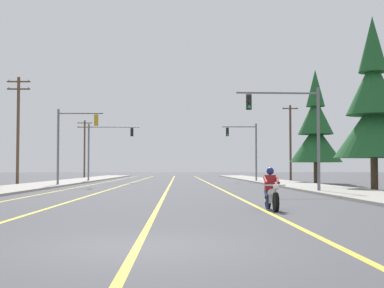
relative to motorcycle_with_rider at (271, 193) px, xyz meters
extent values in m
plane|color=#47474C|center=(-3.88, -8.94, -0.59)|extent=(400.00, 400.00, 0.00)
cube|color=yellow|center=(-3.93, 36.06, -0.58)|extent=(0.16, 100.00, 0.01)
cube|color=yellow|center=(-7.83, 36.06, -0.58)|extent=(0.16, 100.00, 0.01)
cube|color=yellow|center=(-0.27, 36.06, -0.58)|extent=(0.16, 100.00, 0.01)
cube|color=yellow|center=(-10.74, 36.06, -0.58)|extent=(0.16, 100.00, 0.01)
cube|color=#9E998E|center=(6.56, 31.06, -0.52)|extent=(4.40, 110.00, 0.14)
cube|color=#9E998E|center=(-14.33, 31.06, -0.52)|extent=(4.40, 110.00, 0.14)
cylinder|color=black|center=(0.01, -0.82, -0.27)|extent=(0.13, 0.64, 0.64)
cylinder|color=black|center=(-0.01, 0.73, -0.27)|extent=(0.13, 0.64, 0.64)
cylinder|color=silver|center=(0.01, -0.72, 0.05)|extent=(0.07, 0.33, 0.68)
sphere|color=white|center=(0.01, -0.87, 0.23)|extent=(0.20, 0.20, 0.20)
cylinder|color=silver|center=(0.01, -0.67, 0.28)|extent=(0.70, 0.05, 0.04)
ellipsoid|color=#B7BABF|center=(0.00, -0.17, 0.01)|extent=(0.33, 0.56, 0.28)
cube|color=silver|center=(0.00, -0.05, -0.22)|extent=(0.24, 0.44, 0.24)
cube|color=black|center=(0.00, 0.27, -0.05)|extent=(0.28, 0.52, 0.12)
cube|color=#B7BABF|center=(0.00, 0.68, 0.03)|extent=(0.20, 0.36, 0.08)
cylinder|color=silver|center=(-0.14, 0.35, -0.29)|extent=(0.09, 0.55, 0.08)
cube|color=maroon|center=(0.00, 0.23, 0.33)|extent=(0.36, 0.24, 0.56)
sphere|color=navy|center=(0.00, 0.21, 0.74)|extent=(0.26, 0.26, 0.26)
cylinder|color=navy|center=(0.14, 0.09, -0.05)|extent=(0.14, 0.44, 0.30)
cylinder|color=navy|center=(0.16, -0.09, -0.35)|extent=(0.11, 0.16, 0.35)
cylinder|color=maroon|center=(0.20, -0.03, 0.43)|extent=(0.11, 0.52, 0.27)
cylinder|color=navy|center=(-0.14, 0.09, -0.05)|extent=(0.14, 0.44, 0.30)
cylinder|color=navy|center=(-0.16, -0.09, -0.35)|extent=(0.11, 0.16, 0.35)
cylinder|color=maroon|center=(-0.20, -0.03, 0.43)|extent=(0.11, 0.52, 0.27)
cylinder|color=slate|center=(5.06, 13.59, 2.51)|extent=(0.18, 0.18, 6.20)
cylinder|color=slate|center=(2.63, 13.46, 5.26)|extent=(4.86, 0.36, 0.11)
cube|color=black|center=(0.93, 13.37, 4.71)|extent=(0.31, 0.26, 0.90)
sphere|color=black|center=(0.94, 13.22, 5.01)|extent=(0.18, 0.18, 0.18)
sphere|color=black|center=(0.94, 13.22, 4.71)|extent=(0.18, 0.18, 0.18)
sphere|color=green|center=(0.94, 13.22, 4.41)|extent=(0.18, 0.18, 0.18)
cylinder|color=slate|center=(-12.85, 26.06, 2.51)|extent=(0.18, 0.18, 6.20)
cylinder|color=slate|center=(-11.05, 25.96, 5.26)|extent=(3.60, 0.29, 0.11)
cube|color=#B79319|center=(-9.79, 25.90, 4.71)|extent=(0.31, 0.25, 0.90)
sphere|color=black|center=(-9.78, 26.06, 5.01)|extent=(0.18, 0.18, 0.18)
sphere|color=black|center=(-9.78, 26.06, 4.71)|extent=(0.18, 0.18, 0.18)
sphere|color=green|center=(-9.78, 26.06, 4.41)|extent=(0.18, 0.18, 0.18)
cylinder|color=slate|center=(5.07, 40.14, 2.51)|extent=(0.18, 0.18, 6.20)
cylinder|color=slate|center=(3.28, 40.20, 5.26)|extent=(3.59, 0.22, 0.11)
cube|color=black|center=(2.02, 40.24, 4.71)|extent=(0.31, 0.25, 0.90)
sphere|color=black|center=(2.02, 40.08, 5.01)|extent=(0.18, 0.18, 0.18)
sphere|color=black|center=(2.02, 40.08, 4.71)|extent=(0.18, 0.18, 0.18)
sphere|color=green|center=(2.02, 40.08, 4.41)|extent=(0.18, 0.18, 0.18)
cylinder|color=slate|center=(-12.77, 40.84, 2.51)|extent=(0.18, 0.18, 6.20)
cylinder|color=slate|center=(-10.05, 40.76, 5.26)|extent=(5.44, 0.27, 0.11)
cube|color=black|center=(-8.15, 40.70, 4.71)|extent=(0.31, 0.25, 0.90)
sphere|color=black|center=(-8.15, 40.86, 5.01)|extent=(0.18, 0.18, 0.18)
sphere|color=black|center=(-8.15, 40.86, 4.71)|extent=(0.18, 0.18, 0.18)
sphere|color=green|center=(-8.15, 40.86, 4.41)|extent=(0.18, 0.18, 0.18)
cylinder|color=brown|center=(-17.17, 29.93, 4.12)|extent=(0.26, 0.26, 9.41)
cube|color=brown|center=(-17.17, 29.93, 8.43)|extent=(2.03, 0.12, 0.12)
cylinder|color=slate|center=(-18.02, 29.93, 8.53)|extent=(0.08, 0.08, 0.12)
cylinder|color=slate|center=(-16.31, 29.93, 8.53)|extent=(0.08, 0.08, 0.12)
cube|color=brown|center=(-17.17, 29.93, 7.78)|extent=(2.00, 0.12, 0.12)
cylinder|color=slate|center=(-18.00, 29.93, 7.88)|extent=(0.08, 0.08, 0.12)
cylinder|color=slate|center=(-16.33, 29.93, 7.88)|extent=(0.08, 0.08, 0.12)
cylinder|color=#4C3828|center=(10.36, 48.20, 3.95)|extent=(0.26, 0.26, 9.08)
cube|color=#4C3828|center=(10.36, 48.20, 8.09)|extent=(1.87, 0.12, 0.12)
cylinder|color=slate|center=(9.57, 48.20, 8.19)|extent=(0.08, 0.08, 0.12)
cylinder|color=slate|center=(11.14, 48.20, 8.19)|extent=(0.08, 0.08, 0.12)
cylinder|color=brown|center=(-17.64, 67.35, 3.83)|extent=(0.26, 0.26, 8.83)
cube|color=brown|center=(-17.64, 67.35, 7.84)|extent=(2.25, 0.12, 0.12)
cylinder|color=slate|center=(-18.58, 67.35, 7.94)|extent=(0.08, 0.08, 0.12)
cylinder|color=slate|center=(-16.69, 67.35, 7.94)|extent=(0.08, 0.08, 0.12)
cube|color=brown|center=(-17.64, 67.35, 7.19)|extent=(2.24, 0.12, 0.12)
cylinder|color=slate|center=(-18.58, 67.35, 7.29)|extent=(0.08, 0.08, 0.12)
cylinder|color=slate|center=(-16.70, 67.35, 7.29)|extent=(0.08, 0.08, 0.12)
cylinder|color=#4C3828|center=(9.59, 17.12, 0.48)|extent=(0.47, 0.47, 2.13)
cone|color=#1E5628|center=(9.59, 17.12, 3.41)|extent=(5.21, 5.21, 3.74)
cone|color=#1E5628|center=(9.59, 17.12, 6.21)|extent=(3.54, 3.54, 3.74)
cone|color=#1E5628|center=(9.59, 17.12, 9.02)|extent=(1.88, 1.88, 3.74)
cylinder|color=#4C3828|center=(9.87, 33.73, 0.42)|extent=(0.45, 0.45, 2.02)
cone|color=#1E5628|center=(9.87, 33.73, 3.20)|extent=(4.93, 4.93, 3.53)
cone|color=#1E5628|center=(9.87, 33.73, 5.85)|extent=(3.35, 3.35, 3.53)
cone|color=#1E5628|center=(9.87, 33.73, 8.50)|extent=(1.78, 1.78, 3.53)
camera|label=1|loc=(-3.17, -19.13, 0.84)|focal=52.49mm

